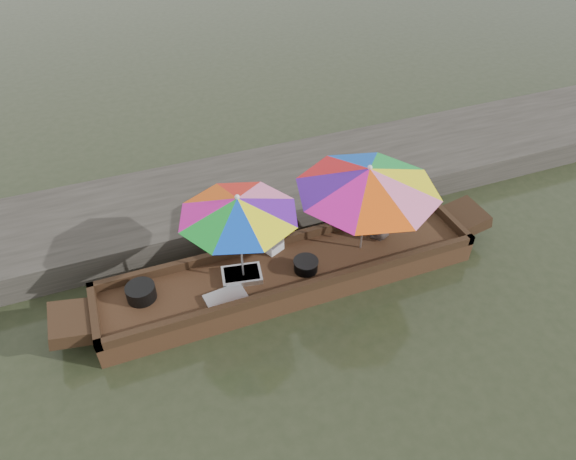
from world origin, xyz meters
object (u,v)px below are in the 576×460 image
object	(u,v)px
supply_bag	(273,244)
tray_scallop	(227,299)
boat_hull	(290,274)
umbrella_stern	(365,209)
charcoal_grill	(306,266)
umbrella_bow	(240,240)
cooking_pot	(141,292)
tray_crayfish	(242,275)
vendor	(383,212)

from	to	relation	value
supply_bag	tray_scallop	bearing A→B (deg)	-141.96
boat_hull	umbrella_stern	bearing A→B (deg)	0.00
charcoal_grill	umbrella_bow	world-z (taller)	umbrella_bow
cooking_pot	supply_bag	size ratio (longest dim) A/B	1.51
boat_hull	tray_crayfish	size ratio (longest dim) A/B	10.01
cooking_pot	charcoal_grill	xyz separation A→B (m)	(2.43, -0.32, -0.03)
umbrella_stern	umbrella_bow	bearing A→B (deg)	180.00
supply_bag	vendor	world-z (taller)	vendor
tray_scallop	supply_bag	bearing A→B (deg)	38.04
tray_crayfish	umbrella_stern	size ratio (longest dim) A/B	0.27
boat_hull	supply_bag	bearing A→B (deg)	104.59
cooking_pot	charcoal_grill	distance (m)	2.45
tray_scallop	umbrella_stern	world-z (taller)	umbrella_stern
cooking_pot	umbrella_stern	xyz separation A→B (m)	(3.45, -0.17, 0.66)
charcoal_grill	tray_crayfish	bearing A→B (deg)	168.26
tray_crayfish	boat_hull	bearing A→B (deg)	-3.11
charcoal_grill	supply_bag	size ratio (longest dim) A/B	1.29
cooking_pot	tray_crayfish	distance (m)	1.47
cooking_pot	tray_scallop	xyz separation A→B (m)	(1.12, -0.50, -0.08)
tray_crayfish	supply_bag	bearing A→B (deg)	32.09
umbrella_bow	tray_scallop	bearing A→B (deg)	-137.27
boat_hull	umbrella_stern	distance (m)	1.54
tray_crayfish	umbrella_bow	distance (m)	0.73
tray_scallop	boat_hull	bearing A→B (deg)	16.50
tray_scallop	vendor	xyz separation A→B (m)	(2.76, 0.48, 0.47)
cooking_pot	tray_scallop	distance (m)	1.23
cooking_pot	umbrella_stern	distance (m)	3.51
umbrella_bow	umbrella_stern	distance (m)	1.97
boat_hull	tray_crayfish	bearing A→B (deg)	176.89
boat_hull	supply_bag	distance (m)	0.56
umbrella_stern	boat_hull	bearing A→B (deg)	180.00
boat_hull	vendor	xyz separation A→B (m)	(1.64, 0.15, 0.67)
charcoal_grill	vendor	xyz separation A→B (m)	(1.45, 0.31, 0.41)
supply_bag	umbrella_stern	distance (m)	1.54
supply_bag	umbrella_bow	size ratio (longest dim) A/B	0.17
tray_crayfish	tray_scallop	distance (m)	0.51
boat_hull	tray_scallop	bearing A→B (deg)	-163.50
boat_hull	charcoal_grill	bearing A→B (deg)	-39.52
boat_hull	cooking_pot	bearing A→B (deg)	175.73
tray_scallop	charcoal_grill	size ratio (longest dim) A/B	1.63
boat_hull	umbrella_bow	distance (m)	1.21
vendor	umbrella_bow	size ratio (longest dim) A/B	0.59
tray_scallop	supply_bag	world-z (taller)	supply_bag
tray_scallop	charcoal_grill	distance (m)	1.32
charcoal_grill	vendor	bearing A→B (deg)	11.93
tray_crayfish	charcoal_grill	size ratio (longest dim) A/B	1.63
charcoal_grill	supply_bag	xyz separation A→B (m)	(-0.31, 0.61, 0.04)
boat_hull	tray_scallop	size ratio (longest dim) A/B	10.01
vendor	supply_bag	bearing A→B (deg)	-54.02
boat_hull	supply_bag	size ratio (longest dim) A/B	21.08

